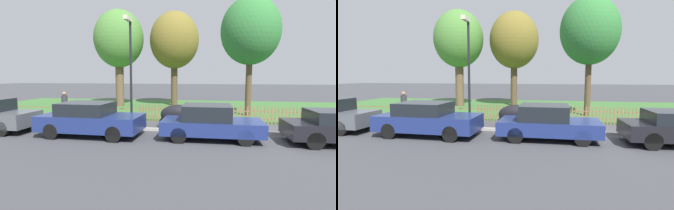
{
  "view_description": "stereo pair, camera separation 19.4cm",
  "coord_description": "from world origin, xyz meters",
  "views": [
    {
      "loc": [
        -3.13,
        -11.42,
        2.55
      ],
      "look_at": [
        -5.06,
        0.87,
        1.1
      ],
      "focal_mm": 28.0,
      "sensor_mm": 36.0,
      "label": 1
    },
    {
      "loc": [
        -2.94,
        -11.38,
        2.55
      ],
      "look_at": [
        -5.06,
        0.87,
        1.1
      ],
      "focal_mm": 28.0,
      "sensor_mm": 36.0,
      "label": 2
    }
  ],
  "objects": [
    {
      "name": "tree_behind_motorcycle",
      "position": [
        -5.94,
        9.75,
        5.23
      ],
      "size": [
        3.91,
        3.91,
        7.53
      ],
      "color": "brown",
      "rests_on": "ground"
    },
    {
      "name": "pedestrian_by_lamp",
      "position": [
        -11.15,
        2.13,
        0.9
      ],
      "size": [
        0.4,
        0.4,
        1.6
      ],
      "rotation": [
        0.0,
        0.0,
        3.44
      ],
      "color": "#7F6B51",
      "rests_on": "ground"
    },
    {
      "name": "street_lamp",
      "position": [
        -6.77,
        0.44,
        3.28
      ],
      "size": [
        0.2,
        0.79,
        5.13
      ],
      "color": "black",
      "rests_on": "ground"
    },
    {
      "name": "ground_plane",
      "position": [
        0.0,
        0.0,
        0.0
      ],
      "size": [
        120.0,
        120.0,
        0.0
      ],
      "primitive_type": "plane",
      "color": "#424247"
    },
    {
      "name": "covered_motorcycle",
      "position": [
        -4.49,
        0.69,
        0.68
      ],
      "size": [
        1.83,
        0.83,
        1.14
      ],
      "rotation": [
        0.0,
        0.0,
        0.03
      ],
      "color": "black",
      "rests_on": "ground"
    },
    {
      "name": "park_fence",
      "position": [
        0.0,
        2.51,
        0.45
      ],
      "size": [
        42.21,
        0.05,
        0.91
      ],
      "color": "olive",
      "rests_on": "ground"
    },
    {
      "name": "grass_strip",
      "position": [
        0.0,
        8.49,
        0.01
      ],
      "size": [
        42.21,
        11.99,
        0.01
      ],
      "primitive_type": "cube",
      "color": "#3D7033",
      "rests_on": "ground"
    },
    {
      "name": "parked_car_black_saloon",
      "position": [
        -7.99,
        -1.31,
        0.71
      ],
      "size": [
        4.26,
        1.99,
        1.4
      ],
      "rotation": [
        0.0,
        0.0,
        -0.03
      ],
      "color": "navy",
      "rests_on": "ground"
    },
    {
      "name": "kerb_stone",
      "position": [
        0.0,
        0.1,
        0.06
      ],
      "size": [
        42.21,
        0.2,
        0.12
      ],
      "primitive_type": "cube",
      "color": "#B2ADA3",
      "rests_on": "ground"
    },
    {
      "name": "parked_car_navy_estate",
      "position": [
        -3.06,
        -1.11,
        0.68
      ],
      "size": [
        3.92,
        1.89,
        1.37
      ],
      "rotation": [
        0.0,
        0.0,
        -0.01
      ],
      "color": "navy",
      "rests_on": "ground"
    },
    {
      "name": "tree_nearest_kerb",
      "position": [
        -10.26,
        8.89,
        5.28
      ],
      "size": [
        3.93,
        3.93,
        7.62
      ],
      "color": "brown",
      "rests_on": "ground"
    },
    {
      "name": "tree_mid_park",
      "position": [
        -0.73,
        5.34,
        5.14
      ],
      "size": [
        3.55,
        3.55,
        7.21
      ],
      "color": "brown",
      "rests_on": "ground"
    }
  ]
}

